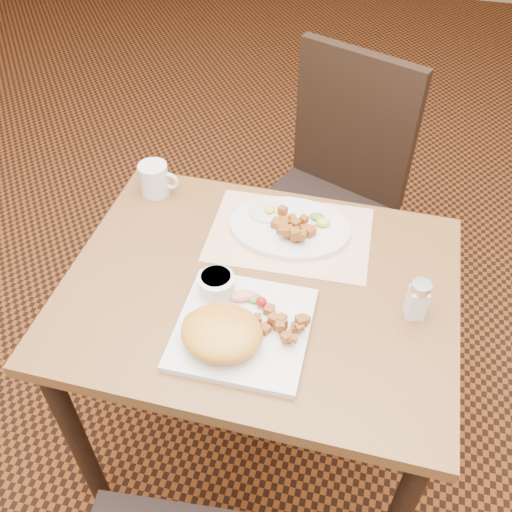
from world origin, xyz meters
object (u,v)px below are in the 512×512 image
object	(u,v)px
plate_oval	(289,228)
chair_far	(331,187)
coffee_mug	(155,179)
table	(259,315)
salt_shaker	(418,299)
plate_square	(243,329)

from	to	relation	value
plate_oval	chair_far	bearing A→B (deg)	83.95
plate_oval	coffee_mug	bearing A→B (deg)	170.50
table	salt_shaker	world-z (taller)	salt_shaker
plate_oval	salt_shaker	size ratio (longest dim) A/B	3.05
table	coffee_mug	size ratio (longest dim) A/B	8.18
salt_shaker	coffee_mug	world-z (taller)	salt_shaker
table	coffee_mug	world-z (taller)	coffee_mug
chair_far	plate_oval	size ratio (longest dim) A/B	3.19
table	plate_square	size ratio (longest dim) A/B	3.21
chair_far	plate_oval	world-z (taller)	chair_far
coffee_mug	table	bearing A→B (deg)	-36.38
chair_far	coffee_mug	world-z (taller)	chair_far
plate_square	table	bearing A→B (deg)	89.27
table	salt_shaker	xyz separation A→B (m)	(0.35, -0.00, 0.16)
table	coffee_mug	distance (m)	0.47
table	chair_far	distance (m)	0.69
table	plate_oval	bearing A→B (deg)	81.95
plate_square	plate_oval	xyz separation A→B (m)	(0.03, 0.34, 0.00)
plate_square	coffee_mug	size ratio (longest dim) A/B	2.55
table	chair_far	bearing A→B (deg)	83.36
salt_shaker	coffee_mug	bearing A→B (deg)	159.46
table	chair_far	xyz separation A→B (m)	(0.08, 0.68, -0.10)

